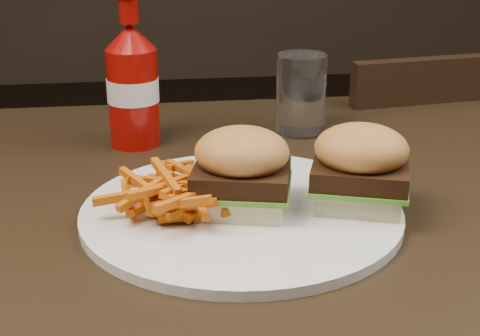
{
  "coord_description": "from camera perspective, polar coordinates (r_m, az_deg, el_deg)",
  "views": [
    {
      "loc": [
        -0.07,
        -0.7,
        1.07
      ],
      "look_at": [
        0.02,
        -0.02,
        0.8
      ],
      "focal_mm": 55.0,
      "sensor_mm": 36.0,
      "label": 1
    }
  ],
  "objects": [
    {
      "name": "dining_table",
      "position": [
        0.78,
        -1.76,
        -4.4
      ],
      "size": [
        1.2,
        0.8,
        0.04
      ],
      "primitive_type": "cube",
      "color": "black",
      "rests_on": "ground"
    },
    {
      "name": "chair_far",
      "position": [
        1.45,
        11.73,
        -5.3
      ],
      "size": [
        0.41,
        0.41,
        0.03
      ],
      "primitive_type": "cube",
      "rotation": [
        0.0,
        0.0,
        3.28
      ],
      "color": "black",
      "rests_on": "ground"
    },
    {
      "name": "plate",
      "position": [
        0.75,
        0.1,
        -3.5
      ],
      "size": [
        0.33,
        0.33,
        0.01
      ],
      "primitive_type": "cylinder",
      "color": "white",
      "rests_on": "dining_table"
    },
    {
      "name": "sandwich_half_a",
      "position": [
        0.74,
        0.14,
        -2.37
      ],
      "size": [
        0.1,
        0.1,
        0.02
      ],
      "primitive_type": "cube",
      "rotation": [
        0.0,
        0.0,
        -0.23
      ],
      "color": "beige",
      "rests_on": "plate"
    },
    {
      "name": "sandwich_half_b",
      "position": [
        0.76,
        9.18,
        -2.05
      ],
      "size": [
        0.1,
        0.1,
        0.02
      ],
      "primitive_type": "cube",
      "rotation": [
        0.0,
        0.0,
        -0.32
      ],
      "color": "beige",
      "rests_on": "plate"
    },
    {
      "name": "fries_pile",
      "position": [
        0.73,
        -5.31,
        -1.85
      ],
      "size": [
        0.13,
        0.13,
        0.04
      ],
      "primitive_type": null,
      "rotation": [
        0.0,
        0.0,
        -0.34
      ],
      "color": "#CD6C05",
      "rests_on": "plate"
    },
    {
      "name": "ketchup_bottle",
      "position": [
        0.95,
        -8.26,
        5.28
      ],
      "size": [
        0.07,
        0.07,
        0.13
      ],
      "primitive_type": "cylinder",
      "rotation": [
        0.0,
        0.0,
        -0.14
      ],
      "color": "#920906",
      "rests_on": "dining_table"
    },
    {
      "name": "tumbler",
      "position": [
        0.99,
        4.76,
        5.82
      ],
      "size": [
        0.08,
        0.08,
        0.1
      ],
      "primitive_type": "cylinder",
      "rotation": [
        0.0,
        0.0,
        -0.18
      ],
      "color": "white",
      "rests_on": "dining_table"
    }
  ]
}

